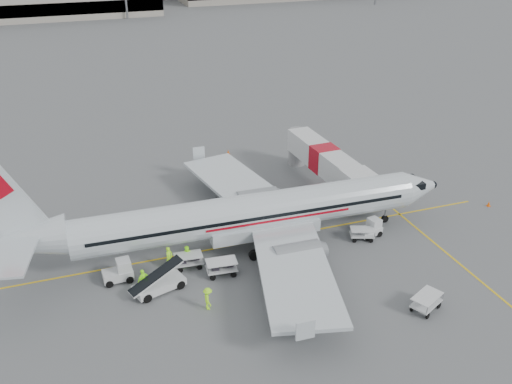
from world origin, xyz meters
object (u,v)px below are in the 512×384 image
Objects in this scene: tug_mid at (301,268)px; tug_aft at (117,271)px; tug_fore at (370,228)px; belt_loader at (158,275)px; jet_bridge at (324,167)px; aircraft at (250,190)px.

tug_aft reaches higher than tug_mid.
tug_mid is 0.96× the size of tug_aft.
tug_aft is at bearing 167.78° from tug_fore.
jet_bridge is at bearing 15.08° from belt_loader.
jet_bridge is 8.15× the size of tug_fore.
jet_bridge is 3.23× the size of belt_loader.
aircraft is 7.82m from tug_mid.
tug_fore is at bearing -9.67° from aircraft.
tug_mid is (2.25, -5.95, -4.55)m from aircraft.
tug_mid is at bearing -166.29° from tug_fore.
belt_loader reaches higher than tug_aft.
jet_bridge is at bearing 21.51° from tug_aft.
aircraft is 17.62× the size of tug_mid.
belt_loader is at bearing -150.26° from jet_bridge.
belt_loader is at bearing -153.96° from aircraft.
belt_loader reaches higher than tug_fore.
tug_fore is at bearing -4.01° from tug_aft.
aircraft reaches higher than tug_mid.
tug_mid is at bearing -27.44° from belt_loader.
tug_aft is (-22.19, 0.57, 0.09)m from tug_fore.
jet_bridge is 17.04m from tug_mid.
tug_fore is at bearing -11.79° from belt_loader.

